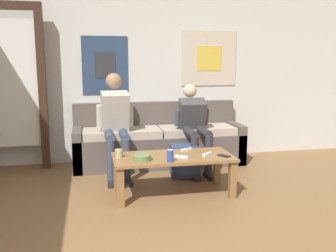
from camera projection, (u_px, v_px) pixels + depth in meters
The scene contains 14 objects.
wall_back at pixel (143, 71), 5.32m from camera, with size 10.00×0.07×2.55m.
door_frame at pixel (5, 79), 4.76m from camera, with size 1.00×0.10×2.15m.
couch at pixel (159, 143), 5.20m from camera, with size 2.31×0.68×0.84m.
coffee_table at pixel (173, 162), 3.99m from camera, with size 1.27×0.60×0.43m.
person_seated_adult at pixel (116, 120), 4.67m from camera, with size 0.47×0.87×1.27m.
person_seated_teen at pixel (194, 123), 4.87m from camera, with size 0.47×0.86×1.12m.
backpack at pixel (185, 162), 4.62m from camera, with size 0.38×0.31×0.40m.
ceramic_bowl at pixel (142, 157), 3.80m from camera, with size 0.20×0.20×0.06m.
pillar_candle at pixel (119, 153), 3.90m from camera, with size 0.08×0.08×0.10m.
drink_can_blue at pixel (170, 156), 3.73m from camera, with size 0.07×0.07×0.12m.
game_controller_near_left at pixel (182, 157), 3.89m from camera, with size 0.13×0.12×0.03m.
game_controller_near_right at pixel (186, 149), 4.21m from camera, with size 0.14×0.10×0.03m.
game_controller_far_center at pixel (207, 154), 4.00m from camera, with size 0.13×0.12×0.03m.
cell_phone at pixel (224, 156), 3.96m from camera, with size 0.13×0.15×0.01m.
Camera 1 is at (-0.75, -2.31, 1.43)m, focal length 40.00 mm.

